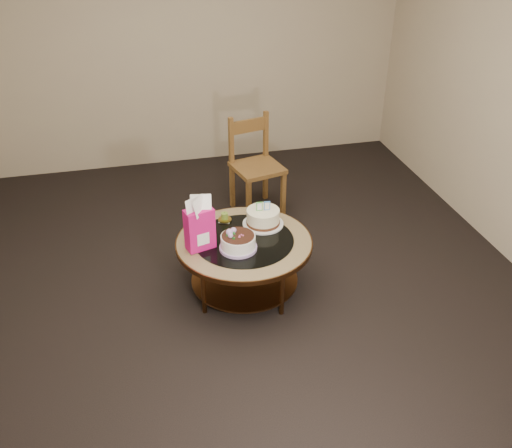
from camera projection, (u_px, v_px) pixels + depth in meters
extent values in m
plane|color=black|center=(245.00, 289.00, 4.46)|extent=(5.00, 5.00, 0.00)
cube|color=tan|center=(191.00, 43.00, 5.86)|extent=(4.50, 0.02, 2.60)
cube|color=tan|center=(421.00, 443.00, 1.71)|extent=(4.50, 0.02, 2.60)
cylinder|color=brown|center=(281.00, 247.00, 4.58)|extent=(0.04, 0.04, 0.42)
cylinder|color=brown|center=(211.00, 246.00, 4.60)|extent=(0.04, 0.04, 0.42)
cylinder|color=brown|center=(204.00, 289.00, 4.11)|extent=(0.04, 0.04, 0.42)
cylinder|color=brown|center=(282.00, 290.00, 4.10)|extent=(0.04, 0.04, 0.42)
cylinder|color=brown|center=(245.00, 279.00, 4.41)|extent=(0.82, 0.82, 0.02)
cylinder|color=brown|center=(244.00, 243.00, 4.23)|extent=(1.02, 1.02, 0.04)
cylinder|color=#A28459|center=(244.00, 241.00, 4.23)|extent=(1.00, 1.00, 0.01)
cylinder|color=black|center=(244.00, 240.00, 4.22)|extent=(0.74, 0.74, 0.01)
cylinder|color=#B08FCA|center=(238.00, 248.00, 4.11)|extent=(0.27, 0.27, 0.02)
cylinder|color=white|center=(238.00, 242.00, 4.09)|extent=(0.25, 0.25, 0.11)
cylinder|color=black|center=(238.00, 236.00, 4.06)|extent=(0.23, 0.23, 0.01)
sphere|color=#B08FCA|center=(229.00, 232.00, 4.06)|extent=(0.05, 0.05, 0.05)
sphere|color=#B08FCA|center=(234.00, 230.00, 4.09)|extent=(0.04, 0.04, 0.04)
sphere|color=#B08FCA|center=(231.00, 236.00, 4.03)|extent=(0.04, 0.04, 0.04)
cone|color=#1B6721|center=(235.00, 234.00, 4.06)|extent=(0.03, 0.04, 0.02)
cone|color=#1B6721|center=(227.00, 236.00, 4.05)|extent=(0.03, 0.04, 0.02)
cone|color=#1B6721|center=(235.00, 230.00, 4.11)|extent=(0.03, 0.03, 0.02)
cone|color=#1B6721|center=(234.00, 238.00, 4.02)|extent=(0.03, 0.04, 0.02)
cylinder|color=silver|center=(263.00, 224.00, 4.40)|extent=(0.32, 0.32, 0.01)
cylinder|color=#472414|center=(263.00, 222.00, 4.39)|extent=(0.26, 0.26, 0.02)
cylinder|color=#F7EECD|center=(263.00, 215.00, 4.36)|extent=(0.25, 0.25, 0.09)
cube|color=green|center=(259.00, 206.00, 4.32)|extent=(0.05, 0.01, 0.07)
cube|color=white|center=(259.00, 206.00, 4.32)|extent=(0.04, 0.01, 0.06)
cube|color=#3B7ACA|center=(267.00, 206.00, 4.33)|extent=(0.05, 0.01, 0.07)
cube|color=white|center=(267.00, 206.00, 4.33)|extent=(0.04, 0.01, 0.06)
cube|color=#DA1487|center=(200.00, 229.00, 4.05)|extent=(0.23, 0.16, 0.31)
cube|color=white|center=(200.00, 236.00, 4.08)|extent=(0.12, 0.14, 0.09)
cube|color=#CAB253|center=(225.00, 220.00, 4.45)|extent=(0.11, 0.11, 0.01)
cylinder|color=#B89339|center=(225.00, 219.00, 4.45)|extent=(0.11, 0.11, 0.01)
cylinder|color=olive|center=(225.00, 216.00, 4.43)|extent=(0.05, 0.05, 0.05)
cylinder|color=black|center=(225.00, 213.00, 4.41)|extent=(0.00, 0.00, 0.01)
cube|color=brown|center=(257.00, 168.00, 5.29)|extent=(0.51, 0.51, 0.04)
cube|color=brown|center=(249.00, 202.00, 5.20)|extent=(0.05, 0.05, 0.45)
cube|color=brown|center=(283.00, 193.00, 5.34)|extent=(0.05, 0.05, 0.45)
cube|color=brown|center=(232.00, 185.00, 5.47)|extent=(0.05, 0.05, 0.45)
cube|color=brown|center=(265.00, 178.00, 5.61)|extent=(0.05, 0.05, 0.45)
cube|color=brown|center=(231.00, 141.00, 5.24)|extent=(0.05, 0.05, 0.46)
cube|color=brown|center=(266.00, 135.00, 5.38)|extent=(0.05, 0.05, 0.46)
cube|color=brown|center=(249.00, 126.00, 5.25)|extent=(0.36, 0.11, 0.12)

